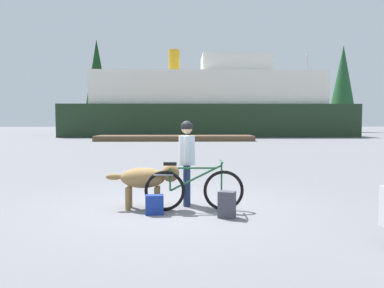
{
  "coord_description": "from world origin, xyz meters",
  "views": [
    {
      "loc": [
        0.15,
        -7.27,
        1.7
      ],
      "look_at": [
        0.34,
        1.74,
        1.12
      ],
      "focal_mm": 36.41,
      "sensor_mm": 36.0,
      "label": 1
    }
  ],
  "objects_px": {
    "person_cyclist": "(187,155)",
    "backpack": "(227,204)",
    "bicycle": "(193,189)",
    "dog": "(147,179)",
    "ferry_boat": "(208,106)",
    "sailboat_moored": "(305,130)",
    "handbag_pannier": "(155,205)"
  },
  "relations": [
    {
      "from": "ferry_boat",
      "to": "sailboat_moored",
      "type": "relative_size",
      "value": 3.04
    },
    {
      "from": "bicycle",
      "to": "ferry_boat",
      "type": "bearing_deg",
      "value": 85.87
    },
    {
      "from": "bicycle",
      "to": "backpack",
      "type": "xyz_separation_m",
      "value": [
        0.56,
        -0.52,
        -0.17
      ]
    },
    {
      "from": "bicycle",
      "to": "dog",
      "type": "xyz_separation_m",
      "value": [
        -0.87,
        0.19,
        0.17
      ]
    },
    {
      "from": "bicycle",
      "to": "dog",
      "type": "relative_size",
      "value": 1.32
    },
    {
      "from": "backpack",
      "to": "handbag_pannier",
      "type": "distance_m",
      "value": 1.29
    },
    {
      "from": "handbag_pannier",
      "to": "ferry_boat",
      "type": "xyz_separation_m",
      "value": [
        3.07,
        33.11,
        2.89
      ]
    },
    {
      "from": "bicycle",
      "to": "dog",
      "type": "bearing_deg",
      "value": 167.49
    },
    {
      "from": "ferry_boat",
      "to": "sailboat_moored",
      "type": "distance_m",
      "value": 12.24
    },
    {
      "from": "handbag_pannier",
      "to": "sailboat_moored",
      "type": "relative_size",
      "value": 0.04
    },
    {
      "from": "bicycle",
      "to": "dog",
      "type": "height_order",
      "value": "bicycle"
    },
    {
      "from": "person_cyclist",
      "to": "dog",
      "type": "xyz_separation_m",
      "value": [
        -0.75,
        -0.29,
        -0.42
      ]
    },
    {
      "from": "backpack",
      "to": "ferry_boat",
      "type": "height_order",
      "value": "ferry_boat"
    },
    {
      "from": "ferry_boat",
      "to": "dog",
      "type": "bearing_deg",
      "value": -95.66
    },
    {
      "from": "bicycle",
      "to": "handbag_pannier",
      "type": "height_order",
      "value": "bicycle"
    },
    {
      "from": "backpack",
      "to": "handbag_pannier",
      "type": "height_order",
      "value": "backpack"
    },
    {
      "from": "backpack",
      "to": "sailboat_moored",
      "type": "height_order",
      "value": "sailboat_moored"
    },
    {
      "from": "person_cyclist",
      "to": "dog",
      "type": "distance_m",
      "value": 0.9
    },
    {
      "from": "bicycle",
      "to": "person_cyclist",
      "type": "height_order",
      "value": "person_cyclist"
    },
    {
      "from": "ferry_boat",
      "to": "sailboat_moored",
      "type": "bearing_deg",
      "value": 19.2
    },
    {
      "from": "bicycle",
      "to": "ferry_boat",
      "type": "xyz_separation_m",
      "value": [
        2.37,
        32.84,
        2.66
      ]
    },
    {
      "from": "backpack",
      "to": "dog",
      "type": "bearing_deg",
      "value": 153.61
    },
    {
      "from": "backpack",
      "to": "ferry_boat",
      "type": "distance_m",
      "value": 33.53
    },
    {
      "from": "backpack",
      "to": "sailboat_moored",
      "type": "xyz_separation_m",
      "value": [
        13.12,
        37.3,
        0.28
      ]
    },
    {
      "from": "sailboat_moored",
      "to": "dog",
      "type": "bearing_deg",
      "value": -111.68
    },
    {
      "from": "dog",
      "to": "backpack",
      "type": "bearing_deg",
      "value": -26.39
    },
    {
      "from": "person_cyclist",
      "to": "handbag_pannier",
      "type": "height_order",
      "value": "person_cyclist"
    },
    {
      "from": "dog",
      "to": "sailboat_moored",
      "type": "xyz_separation_m",
      "value": [
        14.55,
        36.59,
        -0.07
      ]
    },
    {
      "from": "dog",
      "to": "ferry_boat",
      "type": "relative_size",
      "value": 0.05
    },
    {
      "from": "dog",
      "to": "ferry_boat",
      "type": "xyz_separation_m",
      "value": [
        3.24,
        32.65,
        2.49
      ]
    },
    {
      "from": "person_cyclist",
      "to": "backpack",
      "type": "height_order",
      "value": "person_cyclist"
    },
    {
      "from": "handbag_pannier",
      "to": "backpack",
      "type": "bearing_deg",
      "value": -11.32
    }
  ]
}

